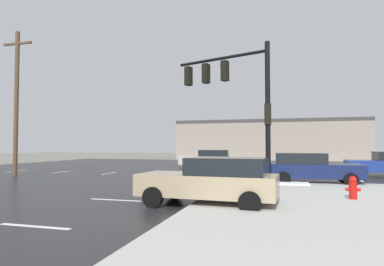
{
  "coord_description": "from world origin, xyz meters",
  "views": [
    {
      "loc": [
        5.85,
        -20.72,
        2.0
      ],
      "look_at": [
        -1.21,
        4.51,
        2.98
      ],
      "focal_mm": 30.68,
      "sensor_mm": 36.0,
      "label": 1
    }
  ],
  "objects": [
    {
      "name": "fire_hydrant",
      "position": [
        8.14,
        -8.26,
        0.54
      ],
      "size": [
        0.48,
        0.26,
        0.79
      ],
      "color": "red",
      "rests_on": "sidewalk_corner"
    },
    {
      "name": "sedan_tan",
      "position": [
        3.59,
        -10.18,
        0.85
      ],
      "size": [
        4.61,
        2.21,
        1.58
      ],
      "rotation": [
        0.0,
        0.0,
        3.09
      ],
      "color": "tan",
      "rests_on": "road_asphalt"
    },
    {
      "name": "utility_pole_mid",
      "position": [
        -11.05,
        -3.2,
        4.98
      ],
      "size": [
        2.2,
        0.28,
        9.53
      ],
      "color": "brown",
      "rests_on": "ground_plane"
    },
    {
      "name": "ground_plane",
      "position": [
        0.0,
        0.0,
        0.0
      ],
      "size": [
        120.0,
        120.0,
        0.0
      ],
      "primitive_type": "plane",
      "color": "slate"
    },
    {
      "name": "traffic_signal_mast",
      "position": [
        3.79,
        -5.73,
        4.5
      ],
      "size": [
        4.58,
        1.75,
        6.39
      ],
      "rotation": [
        0.0,
        0.0,
        2.81
      ],
      "color": "black",
      "rests_on": "sidewalk_corner"
    },
    {
      "name": "sedan_silver",
      "position": [
        -0.37,
        6.66,
        0.85
      ],
      "size": [
        4.65,
        2.34,
        1.58
      ],
      "rotation": [
        0.0,
        0.0,
        3.23
      ],
      "color": "#B7BABF",
      "rests_on": "road_asphalt"
    },
    {
      "name": "road_asphalt",
      "position": [
        0.0,
        0.0,
        0.01
      ],
      "size": [
        44.0,
        44.0,
        0.02
      ],
      "primitive_type": "cube",
      "color": "#232326",
      "rests_on": "ground_plane"
    },
    {
      "name": "strip_building_background",
      "position": [
        3.76,
        29.1,
        2.81
      ],
      "size": [
        26.42,
        8.0,
        5.63
      ],
      "color": "gray",
      "rests_on": "ground_plane"
    },
    {
      "name": "sedan_navy",
      "position": [
        7.17,
        -2.87,
        0.85
      ],
      "size": [
        4.57,
        2.09,
        1.58
      ],
      "rotation": [
        0.0,
        0.0,
        0.02
      ],
      "color": "#141E47",
      "rests_on": "road_asphalt"
    },
    {
      "name": "lane_markings",
      "position": [
        1.2,
        -1.38,
        0.02
      ],
      "size": [
        36.15,
        36.15,
        0.01
      ],
      "color": "silver",
      "rests_on": "road_asphalt"
    },
    {
      "name": "snow_strip_curbside",
      "position": [
        5.0,
        -4.0,
        0.17
      ],
      "size": [
        4.0,
        1.6,
        0.06
      ],
      "primitive_type": "cube",
      "color": "white",
      "rests_on": "sidewalk_corner"
    }
  ]
}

